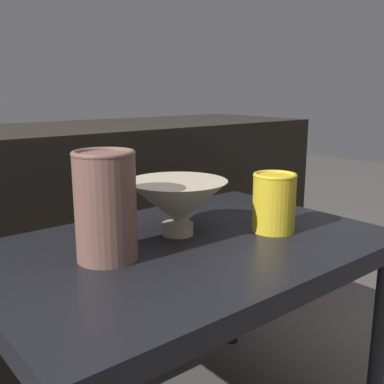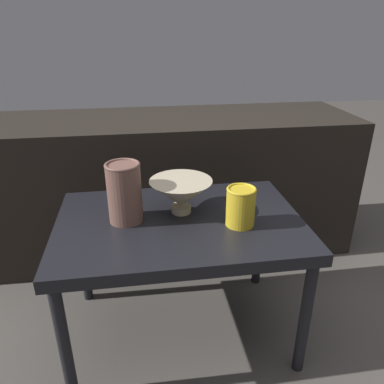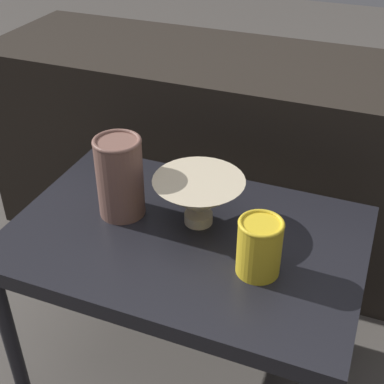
{
  "view_description": "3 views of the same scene",
  "coord_description": "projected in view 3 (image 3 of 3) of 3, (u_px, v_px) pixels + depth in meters",
  "views": [
    {
      "loc": [
        -0.54,
        -0.66,
        0.76
      ],
      "look_at": [
        0.05,
        0.05,
        0.55
      ],
      "focal_mm": 42.0,
      "sensor_mm": 36.0,
      "label": 1
    },
    {
      "loc": [
        -0.12,
        -1.06,
        1.05
      ],
      "look_at": [
        0.05,
        0.04,
        0.54
      ],
      "focal_mm": 35.0,
      "sensor_mm": 36.0,
      "label": 2
    },
    {
      "loc": [
        0.36,
        -0.87,
        1.21
      ],
      "look_at": [
        0.0,
        0.03,
        0.56
      ],
      "focal_mm": 50.0,
      "sensor_mm": 36.0,
      "label": 3
    }
  ],
  "objects": [
    {
      "name": "ground_plane",
      "position": [
        187.0,
        367.0,
        1.46
      ],
      "size": [
        8.0,
        8.0,
        0.0
      ],
      "primitive_type": "plane",
      "color": "#4C4742"
    },
    {
      "name": "table",
      "position": [
        186.0,
        249.0,
        1.23
      ],
      "size": [
        0.79,
        0.53,
        0.47
      ],
      "color": "black",
      "rests_on": "ground_plane"
    },
    {
      "name": "couch_backdrop",
      "position": [
        257.0,
        158.0,
        1.76
      ],
      "size": [
        1.77,
        0.5,
        0.65
      ],
      "color": "black",
      "rests_on": "ground_plane"
    },
    {
      "name": "bowl",
      "position": [
        199.0,
        198.0,
        1.2
      ],
      "size": [
        0.21,
        0.21,
        0.11
      ],
      "color": "#C1B293",
      "rests_on": "table"
    },
    {
      "name": "vase_textured_left",
      "position": [
        120.0,
        176.0,
        1.21
      ],
      "size": [
        0.11,
        0.11,
        0.19
      ],
      "color": "brown",
      "rests_on": "table"
    },
    {
      "name": "vase_colorful_right",
      "position": [
        259.0,
        246.0,
        1.06
      ],
      "size": [
        0.09,
        0.09,
        0.13
      ],
      "color": "gold",
      "rests_on": "table"
    }
  ]
}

